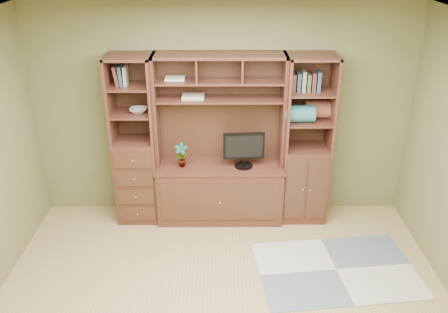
{
  "coord_description": "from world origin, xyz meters",
  "views": [
    {
      "loc": [
        -0.01,
        -3.34,
        3.26
      ],
      "look_at": [
        0.01,
        1.2,
        1.1
      ],
      "focal_mm": 38.0,
      "sensor_mm": 36.0,
      "label": 1
    }
  ],
  "objects_px": {
    "left_tower": "(135,141)",
    "right_tower": "(307,141)",
    "monitor": "(244,144)",
    "center_hutch": "(220,143)"
  },
  "relations": [
    {
      "from": "center_hutch",
      "to": "left_tower",
      "type": "distance_m",
      "value": 1.0
    },
    {
      "from": "right_tower",
      "to": "monitor",
      "type": "xyz_separation_m",
      "value": [
        -0.74,
        -0.07,
        0.0
      ]
    },
    {
      "from": "right_tower",
      "to": "monitor",
      "type": "distance_m",
      "value": 0.75
    },
    {
      "from": "right_tower",
      "to": "monitor",
      "type": "relative_size",
      "value": 3.46
    },
    {
      "from": "left_tower",
      "to": "monitor",
      "type": "xyz_separation_m",
      "value": [
        1.28,
        -0.07,
        0.0
      ]
    },
    {
      "from": "center_hutch",
      "to": "right_tower",
      "type": "distance_m",
      "value": 1.03
    },
    {
      "from": "monitor",
      "to": "left_tower",
      "type": "bearing_deg",
      "value": 172.68
    },
    {
      "from": "left_tower",
      "to": "right_tower",
      "type": "relative_size",
      "value": 1.0
    },
    {
      "from": "center_hutch",
      "to": "monitor",
      "type": "xyz_separation_m",
      "value": [
        0.28,
        -0.03,
        0.0
      ]
    },
    {
      "from": "center_hutch",
      "to": "monitor",
      "type": "bearing_deg",
      "value": -7.08
    }
  ]
}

